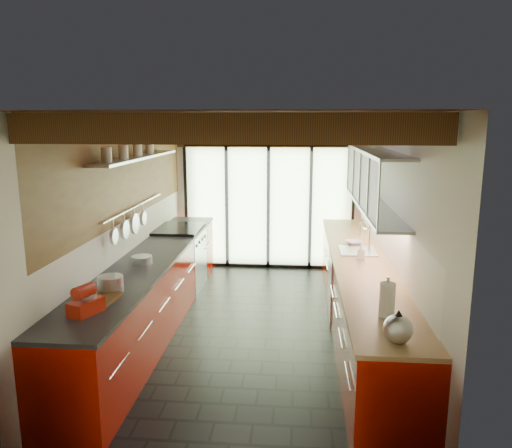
% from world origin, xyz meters
% --- Properties ---
extents(ground, '(5.50, 5.50, 0.00)m').
position_xyz_m(ground, '(0.00, 0.00, 0.00)').
color(ground, black).
rests_on(ground, ground).
extents(room_shell, '(5.50, 5.50, 5.50)m').
position_xyz_m(room_shell, '(0.00, 0.00, 1.65)').
color(room_shell, silver).
rests_on(room_shell, ground).
extents(ceiling_beams, '(3.14, 5.06, 4.90)m').
position_xyz_m(ceiling_beams, '(-0.00, 0.38, 2.46)').
color(ceiling_beams, '#593316').
rests_on(ceiling_beams, ground).
extents(glass_door, '(2.95, 0.10, 2.90)m').
position_xyz_m(glass_door, '(0.00, 2.69, 1.66)').
color(glass_door, '#C6EAAD').
rests_on(glass_door, ground).
extents(left_counter, '(0.68, 5.00, 0.92)m').
position_xyz_m(left_counter, '(-1.28, 0.00, 0.46)').
color(left_counter, '#950C00').
rests_on(left_counter, ground).
extents(range_stove, '(0.66, 0.90, 0.97)m').
position_xyz_m(range_stove, '(-1.28, 1.45, 0.47)').
color(range_stove, silver).
rests_on(range_stove, ground).
extents(right_counter, '(0.68, 5.00, 0.92)m').
position_xyz_m(right_counter, '(1.27, 0.00, 0.46)').
color(right_counter, '#950C00').
rests_on(right_counter, ground).
extents(sink_assembly, '(0.45, 0.52, 0.43)m').
position_xyz_m(sink_assembly, '(1.29, 0.40, 0.96)').
color(sink_assembly, silver).
rests_on(sink_assembly, right_counter).
extents(upper_cabinets_right, '(0.34, 3.00, 3.00)m').
position_xyz_m(upper_cabinets_right, '(1.43, 0.30, 1.85)').
color(upper_cabinets_right, silver).
rests_on(upper_cabinets_right, ground).
extents(left_wall_fixtures, '(0.28, 2.60, 0.96)m').
position_xyz_m(left_wall_fixtures, '(-1.47, 0.14, 1.88)').
color(left_wall_fixtures, silver).
rests_on(left_wall_fixtures, ground).
extents(stand_mixer, '(0.26, 0.33, 0.27)m').
position_xyz_m(stand_mixer, '(-1.27, -1.91, 1.02)').
color(stand_mixer, '#B7200E').
rests_on(stand_mixer, left_counter).
extents(pot_large, '(0.25, 0.25, 0.15)m').
position_xyz_m(pot_large, '(-1.27, -1.35, 1.00)').
color(pot_large, silver).
rests_on(pot_large, left_counter).
extents(pot_small, '(0.31, 0.31, 0.09)m').
position_xyz_m(pot_small, '(-1.27, -0.38, 0.96)').
color(pot_small, silver).
rests_on(pot_small, left_counter).
extents(cutting_board, '(0.31, 0.40, 0.03)m').
position_xyz_m(cutting_board, '(-1.27, -1.60, 0.94)').
color(cutting_board, brown).
rests_on(cutting_board, left_counter).
extents(kettle, '(0.29, 0.31, 0.26)m').
position_xyz_m(kettle, '(1.27, -2.25, 1.03)').
color(kettle, silver).
rests_on(kettle, right_counter).
extents(paper_towel, '(0.14, 0.14, 0.35)m').
position_xyz_m(paper_towel, '(1.27, -1.77, 1.07)').
color(paper_towel, white).
rests_on(paper_towel, right_counter).
extents(soap_bottle, '(0.10, 0.10, 0.20)m').
position_xyz_m(soap_bottle, '(1.27, 0.01, 1.02)').
color(soap_bottle, silver).
rests_on(soap_bottle, right_counter).
extents(bowl, '(0.27, 0.27, 0.05)m').
position_xyz_m(bowl, '(1.27, 0.76, 0.95)').
color(bowl, silver).
rests_on(bowl, right_counter).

